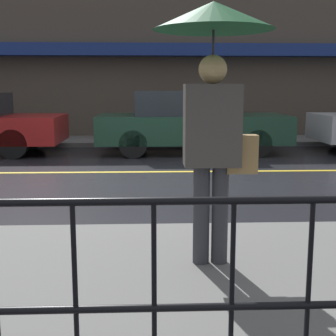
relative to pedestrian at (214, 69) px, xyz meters
The scene contains 8 objects.
ground_plane 5.09m from the pedestrian, 93.57° to the left, with size 80.00×80.00×0.00m, color black.
sidewalk_near 1.66m from the pedestrian, 128.66° to the right, with size 28.00×2.97×0.11m.
sidewalk_far 9.63m from the pedestrian, 91.81° to the left, with size 28.00×1.99×0.11m.
lane_marking 5.09m from the pedestrian, 93.57° to the left, with size 25.20×0.12×0.01m.
building_storefront 10.65m from the pedestrian, 91.62° to the left, with size 28.00×0.85×5.02m.
railing_foreground 1.89m from the pedestrian, 100.56° to the right, with size 12.00×0.04×0.92m.
pedestrian is the anchor object (origin of this frame).
car_dark_green 7.47m from the pedestrian, 86.27° to the left, with size 4.41×1.90×1.45m.
Camera 1 is at (-0.20, -8.40, 1.50)m, focal length 50.00 mm.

